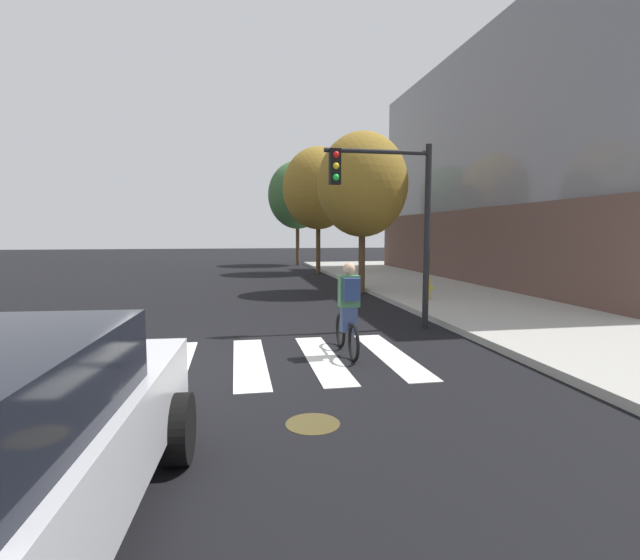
{
  "coord_description": "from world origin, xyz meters",
  "views": [
    {
      "loc": [
        0.72,
        -7.95,
        2.21
      ],
      "look_at": [
        2.26,
        0.58,
        1.34
      ],
      "focal_mm": 26.23,
      "sensor_mm": 36.0,
      "label": 1
    }
  ],
  "objects_px": {
    "street_tree_near": "(362,185)",
    "street_tree_far": "(297,195)",
    "manhole_cover": "(313,423)",
    "street_tree_mid": "(318,188)",
    "cyclist": "(348,309)",
    "fire_hydrant": "(427,287)",
    "traffic_light_near": "(393,204)"
  },
  "relations": [
    {
      "from": "street_tree_near",
      "to": "street_tree_far",
      "type": "relative_size",
      "value": 0.83
    },
    {
      "from": "manhole_cover",
      "to": "street_tree_mid",
      "type": "distance_m",
      "value": 20.8
    },
    {
      "from": "cyclist",
      "to": "fire_hydrant",
      "type": "bearing_deg",
      "value": 55.04
    },
    {
      "from": "cyclist",
      "to": "fire_hydrant",
      "type": "height_order",
      "value": "cyclist"
    },
    {
      "from": "traffic_light_near",
      "to": "fire_hydrant",
      "type": "distance_m",
      "value": 4.79
    },
    {
      "from": "street_tree_near",
      "to": "street_tree_mid",
      "type": "distance_m",
      "value": 8.52
    },
    {
      "from": "traffic_light_near",
      "to": "street_tree_far",
      "type": "bearing_deg",
      "value": 88.13
    },
    {
      "from": "manhole_cover",
      "to": "traffic_light_near",
      "type": "bearing_deg",
      "value": 61.89
    },
    {
      "from": "manhole_cover",
      "to": "cyclist",
      "type": "relative_size",
      "value": 0.37
    },
    {
      "from": "cyclist",
      "to": "street_tree_near",
      "type": "xyz_separation_m",
      "value": [
        2.6,
        8.57,
        3.1
      ]
    },
    {
      "from": "traffic_light_near",
      "to": "fire_hydrant",
      "type": "height_order",
      "value": "traffic_light_near"
    },
    {
      "from": "street_tree_far",
      "to": "street_tree_mid",
      "type": "bearing_deg",
      "value": -87.83
    },
    {
      "from": "fire_hydrant",
      "to": "manhole_cover",
      "type": "bearing_deg",
      "value": -120.66
    },
    {
      "from": "fire_hydrant",
      "to": "street_tree_near",
      "type": "bearing_deg",
      "value": 112.37
    },
    {
      "from": "cyclist",
      "to": "fire_hydrant",
      "type": "relative_size",
      "value": 2.19
    },
    {
      "from": "manhole_cover",
      "to": "street_tree_mid",
      "type": "relative_size",
      "value": 0.09
    },
    {
      "from": "street_tree_near",
      "to": "street_tree_far",
      "type": "height_order",
      "value": "street_tree_far"
    },
    {
      "from": "street_tree_mid",
      "to": "street_tree_far",
      "type": "bearing_deg",
      "value": 92.17
    },
    {
      "from": "traffic_light_near",
      "to": "manhole_cover",
      "type": "bearing_deg",
      "value": -118.11
    },
    {
      "from": "manhole_cover",
      "to": "cyclist",
      "type": "bearing_deg",
      "value": 68.69
    },
    {
      "from": "manhole_cover",
      "to": "traffic_light_near",
      "type": "height_order",
      "value": "traffic_light_near"
    },
    {
      "from": "cyclist",
      "to": "street_tree_far",
      "type": "height_order",
      "value": "street_tree_far"
    },
    {
      "from": "fire_hydrant",
      "to": "traffic_light_near",
      "type": "bearing_deg",
      "value": -124.07
    },
    {
      "from": "cyclist",
      "to": "traffic_light_near",
      "type": "relative_size",
      "value": 0.41
    },
    {
      "from": "cyclist",
      "to": "street_tree_mid",
      "type": "xyz_separation_m",
      "value": [
        2.47,
        17.07,
        3.76
      ]
    },
    {
      "from": "fire_hydrant",
      "to": "street_tree_far",
      "type": "bearing_deg",
      "value": 95.14
    },
    {
      "from": "manhole_cover",
      "to": "street_tree_far",
      "type": "relative_size",
      "value": 0.09
    },
    {
      "from": "street_tree_mid",
      "to": "cyclist",
      "type": "bearing_deg",
      "value": -98.23
    },
    {
      "from": "traffic_light_near",
      "to": "street_tree_near",
      "type": "xyz_separation_m",
      "value": [
        1.09,
        6.52,
        1.09
      ]
    },
    {
      "from": "manhole_cover",
      "to": "street_tree_far",
      "type": "height_order",
      "value": "street_tree_far"
    },
    {
      "from": "fire_hydrant",
      "to": "street_tree_far",
      "type": "height_order",
      "value": "street_tree_far"
    },
    {
      "from": "manhole_cover",
      "to": "street_tree_near",
      "type": "distance_m",
      "value": 12.69
    }
  ]
}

